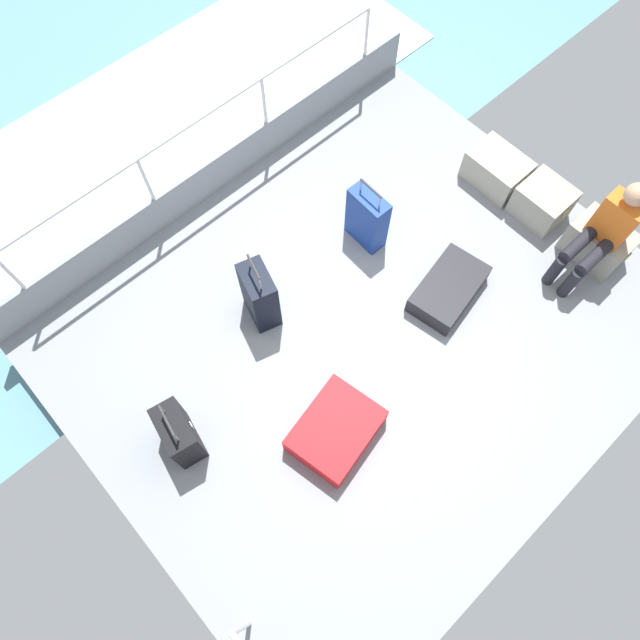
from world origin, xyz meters
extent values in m
cube|color=gray|center=(0.00, 0.00, -0.03)|extent=(4.40, 5.20, 0.06)
cube|color=gray|center=(-2.17, 0.00, 0.23)|extent=(0.06, 5.20, 0.45)
cylinder|color=silver|center=(-2.17, -2.08, 0.50)|extent=(0.04, 0.04, 1.00)
cylinder|color=silver|center=(-2.17, -0.69, 0.50)|extent=(0.04, 0.04, 1.00)
cylinder|color=silver|center=(-2.17, 0.69, 0.50)|extent=(0.04, 0.04, 1.00)
cylinder|color=silver|center=(-2.17, 2.08, 0.50)|extent=(0.04, 0.04, 1.00)
cylinder|color=silver|center=(-2.17, 0.00, 1.00)|extent=(0.04, 4.16, 0.04)
cylinder|color=silver|center=(1.15, -2.35, 0.47)|extent=(0.04, 0.04, 0.95)
cube|color=white|center=(-3.60, 0.00, -0.34)|extent=(2.40, 7.28, 0.01)
cube|color=#9E9989|center=(-0.30, 2.16, 0.17)|extent=(0.59, 0.42, 0.35)
torus|color=tan|center=(-0.61, 2.16, 0.24)|extent=(0.02, 0.12, 0.12)
torus|color=tan|center=(0.01, 2.16, 0.24)|extent=(0.02, 0.12, 0.12)
cube|color=gray|center=(0.27, 2.18, 0.18)|extent=(0.48, 0.44, 0.37)
torus|color=tan|center=(0.02, 2.18, 0.26)|extent=(0.02, 0.12, 0.12)
torus|color=tan|center=(0.52, 2.18, 0.26)|extent=(0.02, 0.12, 0.12)
cube|color=gray|center=(0.93, 2.19, 0.20)|extent=(0.56, 0.39, 0.39)
torus|color=tan|center=(0.64, 2.19, 0.27)|extent=(0.02, 0.12, 0.12)
torus|color=tan|center=(1.21, 2.19, 0.27)|extent=(0.02, 0.12, 0.12)
cube|color=orange|center=(0.93, 2.14, 0.63)|extent=(0.34, 0.20, 0.48)
sphere|color=tan|center=(0.93, 2.14, 0.99)|extent=(0.20, 0.20, 0.20)
cylinder|color=black|center=(1.02, 1.84, 0.43)|extent=(0.12, 0.40, 0.12)
cylinder|color=black|center=(1.02, 1.64, 0.20)|extent=(0.11, 0.11, 0.39)
cylinder|color=black|center=(0.84, 1.84, 0.43)|extent=(0.12, 0.40, 0.12)
cylinder|color=black|center=(0.84, 1.64, 0.20)|extent=(0.11, 0.11, 0.39)
cube|color=black|center=(-0.28, -1.87, 0.27)|extent=(0.46, 0.31, 0.54)
cylinder|color=#A5A8AD|center=(-0.40, -1.84, 0.62)|extent=(0.02, 0.02, 0.16)
cylinder|color=#A5A8AD|center=(-0.15, -1.89, 0.62)|extent=(0.02, 0.02, 0.16)
cylinder|color=#2D2D2D|center=(-0.28, -1.87, 0.70)|extent=(0.27, 0.07, 0.02)
cube|color=white|center=(-0.26, -1.75, 0.31)|extent=(0.05, 0.02, 0.08)
cube|color=red|center=(0.54, -0.88, 0.13)|extent=(0.70, 0.83, 0.25)
cube|color=white|center=(0.47, -0.52, 0.18)|extent=(0.05, 0.02, 0.08)
cube|color=navy|center=(-0.71, 0.69, 0.32)|extent=(0.41, 0.20, 0.65)
cylinder|color=#A5A8AD|center=(-0.83, 0.69, 0.71)|extent=(0.02, 0.02, 0.14)
cylinder|color=#A5A8AD|center=(-0.59, 0.69, 0.71)|extent=(0.02, 0.02, 0.14)
cylinder|color=#2D2D2D|center=(-0.71, 0.69, 0.78)|extent=(0.27, 0.03, 0.02)
cube|color=silver|center=(-0.71, 0.79, 0.43)|extent=(0.05, 0.01, 0.08)
cube|color=black|center=(0.27, 0.82, 0.11)|extent=(0.59, 0.84, 0.21)
cube|color=green|center=(0.20, 1.20, 0.15)|extent=(0.05, 0.02, 0.08)
cube|color=black|center=(-0.76, -0.59, 0.34)|extent=(0.44, 0.33, 0.68)
cylinder|color=#A5A8AD|center=(-0.87, -0.56, 0.77)|extent=(0.02, 0.02, 0.18)
cylinder|color=#A5A8AD|center=(-0.65, -0.63, 0.77)|extent=(0.02, 0.02, 0.18)
cylinder|color=#2D2D2D|center=(-0.76, -0.59, 0.86)|extent=(0.25, 0.09, 0.02)
cube|color=white|center=(-0.73, -0.48, 0.38)|extent=(0.05, 0.02, 0.08)
camera|label=1|loc=(1.29, -1.75, 4.91)|focal=32.40mm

